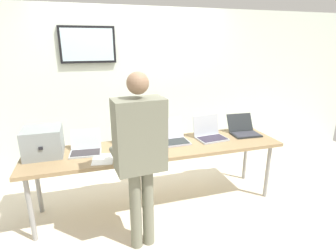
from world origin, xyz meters
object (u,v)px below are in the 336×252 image
(laptop_station_1, at_px, (131,141))
(laptop_station_0, at_px, (86,147))
(workbench, at_px, (158,151))
(laptop_station_2, at_px, (173,136))
(equipment_box, at_px, (43,142))
(person, at_px, (140,148))
(laptop_station_3, at_px, (210,133))
(laptop_station_4, at_px, (243,130))

(laptop_station_1, bearing_deg, laptop_station_0, -175.98)
(workbench, height_order, laptop_station_2, laptop_station_2)
(equipment_box, xyz_separation_m, person, (0.89, -0.74, 0.11))
(laptop_station_3, distance_m, laptop_station_4, 0.51)
(laptop_station_2, bearing_deg, person, -127.04)
(laptop_station_2, relative_size, person, 0.24)
(laptop_station_3, bearing_deg, person, -145.63)
(laptop_station_1, bearing_deg, laptop_station_4, -0.35)
(equipment_box, distance_m, laptop_station_3, 1.93)
(workbench, distance_m, person, 0.77)
(laptop_station_3, bearing_deg, laptop_station_2, 175.18)
(laptop_station_1, bearing_deg, workbench, -22.22)
(laptop_station_0, relative_size, person, 0.21)
(laptop_station_3, distance_m, person, 1.27)
(laptop_station_0, bearing_deg, equipment_box, 174.41)
(equipment_box, bearing_deg, laptop_station_3, -1.12)
(workbench, distance_m, laptop_station_1, 0.33)
(laptop_station_3, bearing_deg, laptop_station_1, 178.13)
(laptop_station_2, height_order, laptop_station_3, laptop_station_3)
(workbench, bearing_deg, laptop_station_2, 28.62)
(laptop_station_0, distance_m, laptop_station_4, 2.01)
(laptop_station_0, height_order, laptop_station_4, laptop_station_4)
(laptop_station_0, xyz_separation_m, person, (0.47, -0.70, 0.21))
(equipment_box, xyz_separation_m, laptop_station_4, (2.43, -0.01, -0.10))
(equipment_box, relative_size, laptop_station_3, 0.99)
(workbench, height_order, laptop_station_0, laptop_station_0)
(equipment_box, distance_m, laptop_station_1, 0.94)
(equipment_box, relative_size, person, 0.23)
(laptop_station_0, bearing_deg, workbench, -5.81)
(laptop_station_2, distance_m, person, 0.96)
(laptop_station_2, bearing_deg, workbench, -151.38)
(laptop_station_3, height_order, person, person)
(equipment_box, xyz_separation_m, laptop_station_0, (0.42, -0.04, -0.10))
(person, bearing_deg, laptop_station_0, 123.65)
(laptop_station_0, xyz_separation_m, laptop_station_2, (1.03, 0.04, 0.00))
(workbench, bearing_deg, laptop_station_0, 174.19)
(workbench, height_order, laptop_station_4, laptop_station_4)
(equipment_box, bearing_deg, laptop_station_4, -0.34)
(workbench, distance_m, laptop_station_2, 0.28)
(workbench, bearing_deg, person, -118.27)
(laptop_station_1, relative_size, person, 0.20)
(laptop_station_4, bearing_deg, equipment_box, 179.66)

